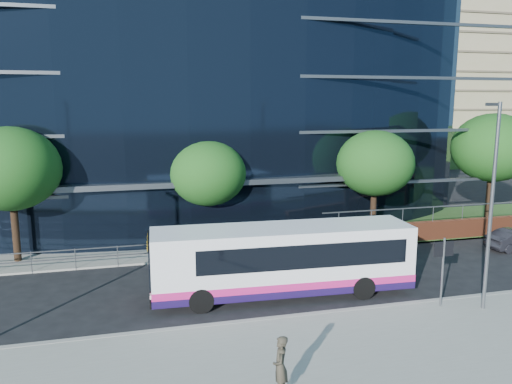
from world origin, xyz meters
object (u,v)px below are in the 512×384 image
object	(u,v)px
tree_dist_f	(478,131)
city_bus	(285,259)
tree_far_c	(375,163)
tree_far_a	(10,169)
tree_far_b	(208,174)
tree_dist_e	(381,131)
tree_far_d	(493,148)
streetlight_east	(491,201)
pedestrian_b	(280,367)
street_sign	(443,258)

from	to	relation	value
tree_dist_f	city_bus	world-z (taller)	tree_dist_f
tree_far_c	tree_dist_f	xyz separation A→B (m)	(33.00, 33.00, -0.33)
tree_far_a	tree_far_c	size ratio (longest dim) A/B	1.07
tree_far_a	tree_far_b	size ratio (longest dim) A/B	1.15
tree_dist_e	tree_dist_f	world-z (taller)	tree_dist_e
tree_far_d	streetlight_east	xyz separation A→B (m)	(-10.00, -12.17, -0.75)
pedestrian_b	tree_far_c	bearing A→B (deg)	159.79
street_sign	tree_far_a	distance (m)	20.63
tree_far_a	tree_far_d	world-z (taller)	tree_far_d
tree_far_d	tree_dist_e	world-z (taller)	tree_far_d
tree_far_a	city_bus	world-z (taller)	tree_far_a
tree_far_a	street_sign	bearing A→B (deg)	-31.17
street_sign	tree_far_d	world-z (taller)	tree_far_d
tree_far_c	streetlight_east	xyz separation A→B (m)	(-1.00, -11.17, -0.10)
street_sign	tree_far_d	size ratio (longest dim) A/B	0.38
tree_far_a	tree_dist_f	bearing A→B (deg)	31.91
tree_far_d	pedestrian_b	world-z (taller)	tree_far_d
city_bus	tree_far_b	bearing A→B (deg)	106.39
tree_far_b	pedestrian_b	distance (m)	15.76
pedestrian_b	streetlight_east	bearing A→B (deg)	126.44
streetlight_east	city_bus	bearing A→B (deg)	152.90
tree_dist_e	streetlight_east	bearing A→B (deg)	-113.11
tree_far_b	tree_dist_e	xyz separation A→B (m)	(27.00, 30.50, 0.33)
tree_far_b	tree_far_c	xyz separation A→B (m)	(10.00, -0.50, 0.33)
tree_far_b	tree_far_d	size ratio (longest dim) A/B	0.81
street_sign	city_bus	world-z (taller)	city_bus
tree_dist_f	city_bus	xyz separation A→B (m)	(-41.02, -40.58, -2.63)
tree_far_a	city_bus	size ratio (longest dim) A/B	0.63
tree_far_d	tree_dist_f	size ratio (longest dim) A/B	1.23
pedestrian_b	tree_far_d	bearing A→B (deg)	144.13
tree_far_d	tree_dist_f	world-z (taller)	tree_far_d
tree_dist_f	tree_far_d	bearing A→B (deg)	-126.87
tree_far_d	pedestrian_b	distance (m)	25.50
tree_far_d	tree_far_b	bearing A→B (deg)	-178.49
tree_far_c	tree_dist_f	bearing A→B (deg)	45.00
tree_far_a	tree_far_c	xyz separation A→B (m)	(20.00, 0.00, -0.33)
street_sign	tree_far_d	distance (m)	16.61
street_sign	streetlight_east	world-z (taller)	streetlight_east
tree_far_a	pedestrian_b	world-z (taller)	tree_far_a
tree_dist_f	pedestrian_b	bearing A→B (deg)	-132.22
tree_dist_f	streetlight_east	distance (m)	55.74
streetlight_east	tree_dist_e	bearing A→B (deg)	66.89
tree_dist_e	streetlight_east	distance (m)	45.85
tree_far_a	tree_far_d	distance (m)	29.02
tree_far_b	pedestrian_b	bearing A→B (deg)	-91.78
street_sign	tree_far_b	world-z (taller)	tree_far_b
tree_far_d	tree_dist_e	distance (m)	31.06
tree_far_a	tree_far_d	xyz separation A→B (m)	(29.00, 1.00, 0.33)
streetlight_east	pedestrian_b	world-z (taller)	streetlight_east
tree_far_c	tree_far_d	bearing A→B (deg)	6.34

